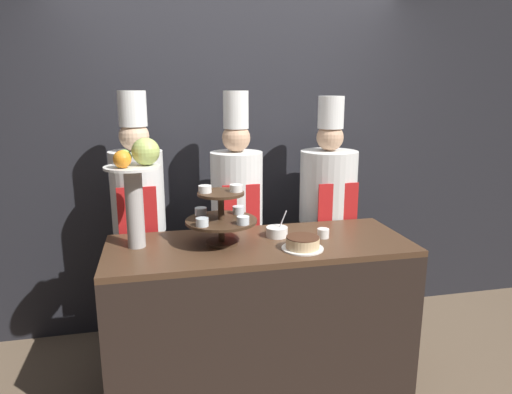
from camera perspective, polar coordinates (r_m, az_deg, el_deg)
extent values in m
cube|color=#232328|center=(3.47, -2.99, 6.36)|extent=(10.00, 0.06, 2.80)
cube|color=black|center=(2.87, 0.44, -15.05)|extent=(1.76, 0.68, 0.91)
cube|color=#4C3321|center=(2.67, 0.46, -6.07)|extent=(1.76, 0.68, 0.03)
cylinder|color=#3D2819|center=(2.65, -4.32, -5.68)|extent=(0.18, 0.18, 0.02)
cylinder|color=#3D2819|center=(2.61, -4.37, -2.67)|extent=(0.04, 0.04, 0.31)
cylinder|color=#3D2819|center=(2.61, -4.37, -2.99)|extent=(0.41, 0.41, 0.02)
cylinder|color=#3D2819|center=(2.57, -4.43, 0.44)|extent=(0.26, 0.26, 0.02)
cylinder|color=silver|center=(2.51, -1.64, -2.93)|extent=(0.07, 0.07, 0.04)
cylinder|color=beige|center=(2.51, -1.64, -3.08)|extent=(0.06, 0.06, 0.03)
cylinder|color=silver|center=(2.72, -2.22, -1.63)|extent=(0.07, 0.07, 0.04)
cylinder|color=gold|center=(2.72, -2.21, -1.77)|extent=(0.06, 0.06, 0.03)
cylinder|color=silver|center=(2.71, -6.92, -1.80)|extent=(0.07, 0.07, 0.04)
cylinder|color=green|center=(2.71, -6.91, -1.94)|extent=(0.06, 0.06, 0.03)
cylinder|color=silver|center=(2.49, -6.74, -3.13)|extent=(0.07, 0.07, 0.04)
cylinder|color=red|center=(2.49, -6.74, -3.28)|extent=(0.06, 0.06, 0.03)
cylinder|color=white|center=(2.57, -2.50, 1.12)|extent=(0.07, 0.07, 0.04)
cylinder|color=white|center=(2.56, -6.39, 0.99)|extent=(0.07, 0.07, 0.04)
cylinder|color=#B2ADA8|center=(2.62, -14.92, -1.38)|extent=(0.10, 0.10, 0.45)
cylinder|color=white|center=(2.58, -15.23, 3.61)|extent=(0.31, 0.31, 0.01)
sphere|color=#ADC160|center=(2.57, -13.63, 5.55)|extent=(0.15, 0.15, 0.15)
sphere|color=#84B742|center=(2.63, -16.15, 4.83)|extent=(0.08, 0.08, 0.08)
sphere|color=orange|center=(2.51, -16.39, 4.55)|extent=(0.10, 0.10, 0.10)
cylinder|color=white|center=(2.58, 5.83, -6.40)|extent=(0.24, 0.24, 0.01)
cylinder|color=#E0BC89|center=(2.57, 5.84, -5.70)|extent=(0.19, 0.19, 0.06)
cylinder|color=#472819|center=(2.55, 5.86, -5.02)|extent=(0.18, 0.18, 0.01)
cylinder|color=white|center=(2.77, 8.39, -4.50)|extent=(0.07, 0.07, 0.06)
cylinder|color=white|center=(2.77, 2.63, -4.36)|extent=(0.13, 0.13, 0.06)
cylinder|color=#BCBCC1|center=(2.76, 3.37, -2.84)|extent=(0.05, 0.01, 0.11)
cube|color=#38332D|center=(3.31, -13.86, -11.52)|extent=(0.26, 0.14, 0.90)
cylinder|color=silver|center=(3.08, -14.60, 0.66)|extent=(0.34, 0.34, 0.53)
cube|color=red|center=(2.95, -14.58, -2.04)|extent=(0.24, 0.01, 0.34)
sphere|color=#DBB28E|center=(3.03, -15.00, 7.35)|extent=(0.19, 0.19, 0.19)
cylinder|color=white|center=(3.02, -15.20, 10.62)|extent=(0.18, 0.18, 0.22)
cube|color=#28282D|center=(3.35, -2.31, -10.78)|extent=(0.27, 0.15, 0.90)
cylinder|color=white|center=(3.13, -2.44, 1.07)|extent=(0.35, 0.35, 0.50)
cube|color=red|center=(2.99, -1.85, -1.49)|extent=(0.25, 0.01, 0.32)
sphere|color=tan|center=(3.07, -2.50, 7.40)|extent=(0.19, 0.19, 0.19)
cylinder|color=white|center=(3.06, -2.53, 10.84)|extent=(0.17, 0.17, 0.25)
cube|color=#28282D|center=(3.52, 8.59, -9.88)|extent=(0.31, 0.17, 0.88)
cylinder|color=silver|center=(3.31, 9.01, 1.31)|extent=(0.41, 0.41, 0.51)
cube|color=red|center=(3.16, 10.21, -1.23)|extent=(0.28, 0.01, 0.33)
sphere|color=tan|center=(3.25, 9.23, 7.36)|extent=(0.19, 0.19, 0.19)
cylinder|color=white|center=(3.24, 9.35, 10.40)|extent=(0.18, 0.18, 0.22)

